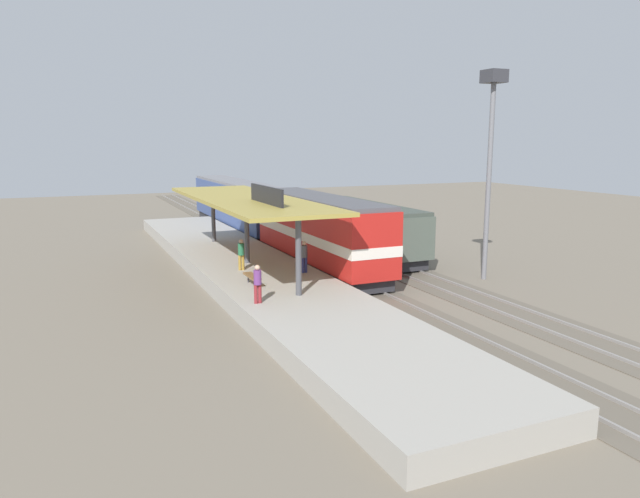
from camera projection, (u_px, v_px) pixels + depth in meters
The scene contains 13 objects.
ground_plane at pixel (349, 268), 36.97m from camera, with size 120.00×120.00×0.00m, color #706656.
track_near at pixel (320, 270), 36.17m from camera, with size 3.20×110.00×0.16m.
track_far at pixel (384, 264), 38.00m from camera, with size 3.20×110.00×0.16m.
platform at pixel (248, 270), 34.25m from camera, with size 6.00×44.00×0.90m, color #9E998E.
station_canopy at pixel (247, 201), 33.43m from camera, with size 5.20×18.00×4.70m.
platform_bench at pixel (252, 276), 28.73m from camera, with size 0.44×1.70×0.50m.
locomotive at pixel (319, 232), 35.77m from camera, with size 2.93×14.43×4.44m.
passenger_carriage_single at pixel (237, 205), 51.96m from camera, with size 2.90×20.00×4.24m.
freight_car at pixel (367, 229), 39.85m from camera, with size 2.80×12.00×3.54m.
light_mast at pixel (491, 131), 32.46m from camera, with size 1.10×1.10×11.70m.
person_waiting at pixel (304, 255), 31.41m from camera, with size 0.34×0.34×1.71m.
person_walking at pixel (241, 253), 32.03m from camera, with size 0.34×0.34×1.71m.
person_boarding at pixel (258, 282), 25.46m from camera, with size 0.34×0.34×1.71m.
Camera 1 is at (-14.33, -32.29, 7.89)m, focal length 32.93 mm.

